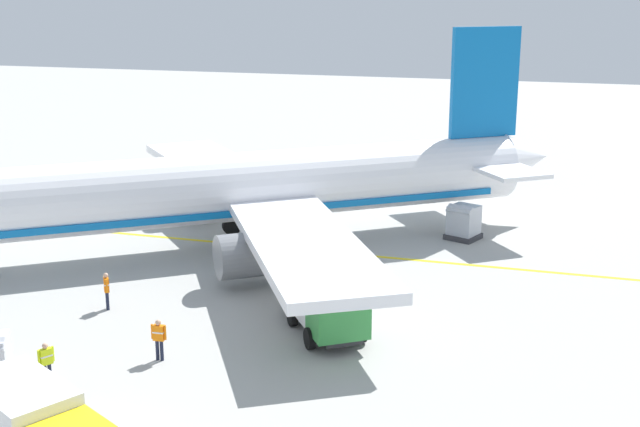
# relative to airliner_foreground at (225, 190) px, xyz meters

# --- Properties ---
(airliner_foreground) EXTENTS (30.36, 35.52, 11.90)m
(airliner_foreground) POSITION_rel_airliner_foreground_xyz_m (0.00, 0.00, 0.00)
(airliner_foreground) COLOR white
(airliner_foreground) RESTS_ON ground
(service_truck_baggage) EXTENTS (5.91, 5.03, 2.65)m
(service_truck_baggage) POSITION_rel_airliner_foreground_xyz_m (-9.53, -8.39, -1.89)
(service_truck_baggage) COLOR #338C3F
(service_truck_baggage) RESTS_ON ground
(cargo_container_near) EXTENTS (2.22, 2.22, 2.10)m
(cargo_container_near) POSITION_rel_airliner_foreground_xyz_m (5.70, -12.38, -2.40)
(cargo_container_near) COLOR #333338
(cargo_container_near) RESTS_ON ground
(crew_marshaller) EXTENTS (0.26, 0.63, 1.69)m
(crew_marshaller) POSITION_rel_airliner_foreground_xyz_m (-14.23, -3.14, -2.39)
(crew_marshaller) COLOR #191E33
(crew_marshaller) RESTS_ON ground
(crew_loader_left) EXTENTS (0.53, 0.44, 1.74)m
(crew_loader_left) POSITION_rel_airliner_foreground_xyz_m (-10.02, 1.62, -2.36)
(crew_loader_left) COLOR #191E33
(crew_loader_left) RESTS_ON ground
(crew_loader_right) EXTENTS (0.45, 0.53, 1.71)m
(crew_loader_right) POSITION_rel_airliner_foreground_xyz_m (-18.94, -0.58, -2.38)
(crew_loader_right) COLOR #191E33
(crew_loader_right) RESTS_ON ground
(crew_supervisor) EXTENTS (0.55, 0.43, 1.64)m
(crew_supervisor) POSITION_rel_airliner_foreground_xyz_m (-17.31, -0.16, -2.43)
(crew_supervisor) COLOR #191E33
(crew_supervisor) RESTS_ON ground
(apron_guide_line) EXTENTS (0.30, 60.00, 0.01)m
(apron_guide_line) POSITION_rel_airliner_foreground_xyz_m (1.02, -4.54, -3.39)
(apron_guide_line) COLOR yellow
(apron_guide_line) RESTS_ON ground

